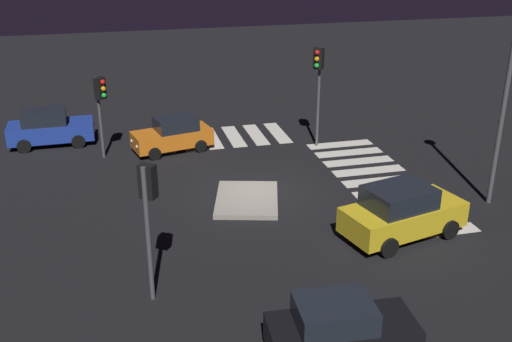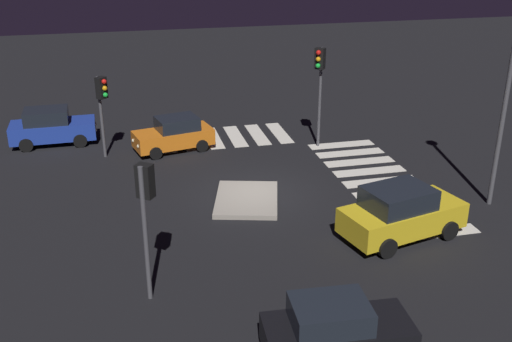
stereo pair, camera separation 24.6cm
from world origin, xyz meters
name	(u,v)px [view 2 (the right image)]	position (x,y,z in m)	size (l,w,h in m)	color
ground_plane	(256,194)	(0.00, 0.00, 0.00)	(80.00, 80.00, 0.00)	black
traffic_island	(247,199)	(-0.58, 0.51, 0.09)	(3.67, 3.11, 0.18)	gray
car_black	(336,331)	(-9.91, 0.32, 0.79)	(1.93, 3.79, 1.62)	black
car_yellow	(401,213)	(-4.55, -4.01, 0.92)	(2.79, 4.57, 1.88)	gold
car_orange	(174,134)	(5.76, 2.60, 0.79)	(2.33, 3.89, 1.60)	orange
car_blue	(52,127)	(8.02, 8.29, 0.86)	(1.97, 4.06, 1.75)	#1E389E
traffic_light_north	(102,97)	(5.52, 5.73, 2.86)	(0.54, 0.54, 3.77)	#47474C
traffic_light_west	(146,199)	(-6.15, 4.54, 3.11)	(0.53, 0.54, 4.10)	#47474C
traffic_light_east	(320,73)	(4.62, -4.10, 3.61)	(0.53, 0.54, 4.78)	#47474C
street_lamp	(512,64)	(-2.90, -8.56, 5.42)	(0.56, 0.56, 8.00)	#47474C
crosswalk_near	(380,182)	(0.00, -5.34, 0.01)	(9.90, 3.20, 0.02)	silver
crosswalk_side	(224,137)	(7.00, 0.00, 0.01)	(3.20, 6.45, 0.02)	silver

